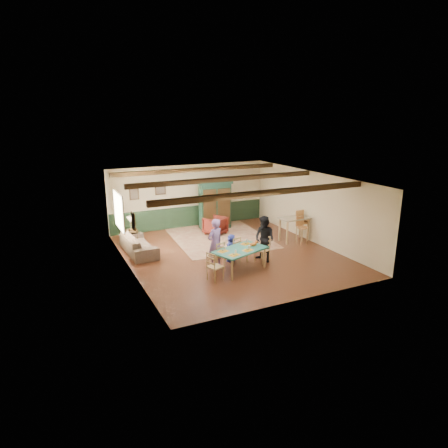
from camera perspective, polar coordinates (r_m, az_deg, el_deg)
name	(u,v)px	position (r m, az deg, el deg)	size (l,w,h in m)	color
floor	(230,254)	(14.14, 0.92, -4.30)	(8.00, 8.00, 0.00)	#462013
wall_back	(190,196)	(17.33, -4.92, 4.01)	(7.00, 0.02, 2.70)	beige
wall_left	(129,229)	(12.64, -13.43, -0.74)	(0.02, 8.00, 2.70)	beige
wall_right	(313,207)	(15.57, 12.59, 2.36)	(0.02, 8.00, 2.70)	beige
ceiling	(231,178)	(13.47, 0.98, 6.56)	(7.00, 8.00, 0.02)	white
wainscot_back	(190,216)	(17.51, -4.83, 1.11)	(6.95, 0.03, 0.90)	#1B311E
ceiling_beam_front	(266,193)	(11.50, 6.07, 4.45)	(6.95, 0.16, 0.16)	black
ceiling_beam_mid	(226,179)	(13.84, 0.24, 6.43)	(6.95, 0.16, 0.16)	black
ceiling_beam_back	(198,170)	(16.19, -3.77, 7.74)	(6.95, 0.16, 0.16)	black
window_left	(119,211)	(14.22, -14.83, 1.80)	(0.06, 1.60, 1.30)	white
picture_left_wall	(134,221)	(11.98, -12.79, 0.38)	(0.04, 0.42, 0.52)	#796A58
picture_back_a	(160,188)	(16.82, -9.09, 5.08)	(0.45, 0.04, 0.55)	#796A58
picture_back_b	(134,194)	(16.58, -12.72, 4.21)	(0.38, 0.04, 0.48)	#796A58
dining_table	(240,260)	(12.61, 2.32, -5.15)	(1.69, 0.94, 0.70)	#226C5D
dining_chair_far_left	(217,255)	(12.77, -1.05, -4.42)	(0.39, 0.41, 0.89)	#A78553
dining_chair_far_right	(233,249)	(13.27, 1.30, -3.64)	(0.39, 0.41, 0.89)	#A78553
dining_chair_end_left	(215,266)	(11.86, -1.26, -6.03)	(0.39, 0.41, 0.89)	#A78553
dining_chair_end_right	(262,249)	(13.34, 5.50, -3.60)	(0.39, 0.41, 0.89)	#A78553
person_man	(215,243)	(12.70, -1.29, -2.79)	(0.59, 0.39, 1.62)	#8163A9
person_woman	(264,239)	(13.30, 5.79, -2.17)	(0.75, 0.59, 1.55)	black
person_child	(231,248)	(13.31, 1.07, -3.46)	(0.46, 0.30, 0.94)	navy
cat	(253,244)	(12.76, 4.23, -2.84)	(0.34, 0.13, 0.17)	orange
place_setting_near_left	(234,253)	(11.96, 1.47, -4.23)	(0.38, 0.28, 0.11)	gold
place_setting_near_center	(248,249)	(12.38, 3.43, -3.55)	(0.38, 0.28, 0.11)	gold
place_setting_far_left	(223,250)	(12.27, -0.11, -3.70)	(0.38, 0.28, 0.11)	gold
place_setting_far_right	(246,242)	(12.98, 3.14, -2.64)	(0.38, 0.28, 0.11)	gold
area_rug	(220,238)	(15.95, -0.62, -1.95)	(3.54, 4.21, 0.01)	#C5B68F
armoire	(215,205)	(17.04, -1.31, 2.72)	(1.44, 0.58, 2.04)	black
armchair	(215,225)	(16.34, -1.29, -0.21)	(0.78, 0.80, 0.73)	#420F0D
sofa	(139,244)	(14.48, -12.10, -2.84)	(2.21, 0.86, 0.64)	#45362B
end_table	(132,237)	(15.47, -13.05, -1.86)	(0.46, 0.46, 0.56)	black
table_lamp	(131,223)	(15.32, -13.18, 0.07)	(0.29, 0.29, 0.52)	beige
counter_table	(294,229)	(15.68, 9.94, -0.74)	(1.12, 0.65, 0.93)	beige
bar_stool_left	(302,231)	(15.36, 11.09, -0.94)	(0.37, 0.40, 1.04)	#C0834A
bar_stool_right	(302,226)	(15.80, 11.14, -0.24)	(0.41, 0.45, 1.16)	#C0834A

